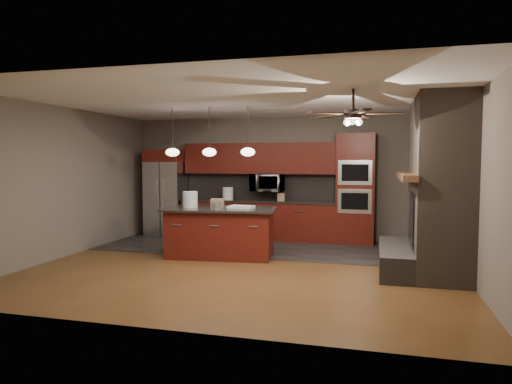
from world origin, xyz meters
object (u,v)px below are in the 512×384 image
(white_bucket, at_px, (190,199))
(kitchen_island, at_px, (220,232))
(paint_tray, at_px, (241,207))
(cardboard_box, at_px, (218,203))
(refrigerator, at_px, (167,193))
(microwave, at_px, (267,183))
(paint_can, at_px, (216,206))
(counter_box, at_px, (281,197))
(oven_tower, at_px, (355,189))
(counter_bucket, at_px, (228,193))

(white_bucket, bearing_deg, kitchen_island, 0.24)
(paint_tray, bearing_deg, white_bucket, -168.34)
(cardboard_box, bearing_deg, paint_tray, -25.86)
(kitchen_island, xyz_separation_m, cardboard_box, (-0.13, 0.23, 0.53))
(refrigerator, distance_m, paint_tray, 3.08)
(white_bucket, bearing_deg, cardboard_box, 27.00)
(microwave, height_order, cardboard_box, microwave)
(refrigerator, height_order, cardboard_box, refrigerator)
(paint_can, bearing_deg, paint_tray, 45.52)
(kitchen_island, distance_m, counter_box, 2.23)
(white_bucket, distance_m, paint_can, 0.67)
(paint_tray, bearing_deg, cardboard_box, 171.81)
(paint_can, xyz_separation_m, paint_tray, (0.36, 0.37, -0.04))
(microwave, relative_size, counter_box, 4.19)
(oven_tower, bearing_deg, counter_box, -178.50)
(microwave, xyz_separation_m, counter_bucket, (-0.93, -0.05, -0.26))
(paint_can, bearing_deg, cardboard_box, 107.13)
(refrigerator, bearing_deg, paint_tray, -37.81)
(refrigerator, distance_m, counter_bucket, 1.52)
(paint_can, bearing_deg, counter_bucket, 103.31)
(refrigerator, xyz_separation_m, paint_tray, (2.43, -1.89, -0.09))
(white_bucket, relative_size, paint_can, 1.55)
(refrigerator, relative_size, paint_tray, 4.59)
(paint_tray, relative_size, cardboard_box, 1.83)
(microwave, bearing_deg, white_bucket, -114.74)
(kitchen_island, height_order, paint_tray, paint_tray)
(white_bucket, height_order, cardboard_box, white_bucket)
(oven_tower, height_order, white_bucket, oven_tower)
(microwave, xyz_separation_m, paint_can, (-0.37, -2.39, -0.32))
(oven_tower, xyz_separation_m, counter_box, (-1.62, -0.04, -0.20))
(oven_tower, bearing_deg, cardboard_box, -143.58)
(microwave, height_order, refrigerator, refrigerator)
(counter_bucket, bearing_deg, paint_can, -76.69)
(refrigerator, distance_m, cardboard_box, 2.61)
(counter_box, bearing_deg, paint_can, -108.00)
(oven_tower, height_order, counter_box, oven_tower)
(refrigerator, relative_size, white_bucket, 6.88)
(white_bucket, bearing_deg, counter_bucket, 88.39)
(paint_can, bearing_deg, microwave, 81.12)
(paint_can, bearing_deg, counter_box, 72.38)
(cardboard_box, relative_size, counter_bucket, 0.88)
(paint_can, xyz_separation_m, cardboard_box, (-0.15, 0.49, 0.01))
(microwave, bearing_deg, counter_box, -15.80)
(paint_can, height_order, cardboard_box, cardboard_box)
(paint_can, bearing_deg, oven_tower, 44.76)
(refrigerator, bearing_deg, kitchen_island, -44.37)
(kitchen_island, bearing_deg, counter_bucket, 98.09)
(oven_tower, distance_m, paint_can, 3.31)
(kitchen_island, distance_m, paint_tray, 0.62)
(kitchen_island, distance_m, counter_bucket, 2.22)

